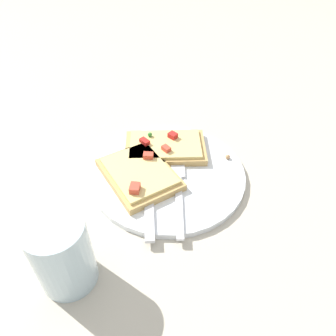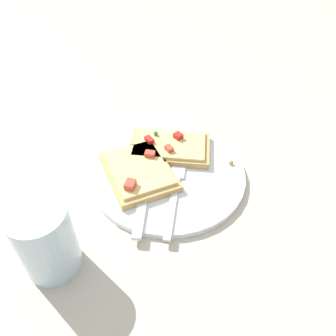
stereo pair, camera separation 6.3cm
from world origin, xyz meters
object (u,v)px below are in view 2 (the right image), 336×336
at_px(pizza_slice_main, 169,147).
at_px(drinking_glass, 46,241).
at_px(pizza_slice_corner, 139,171).
at_px(knife, 144,196).
at_px(fork, 176,184).
at_px(plate, 168,174).

xyz_separation_m(pizza_slice_main, drinking_glass, (-0.16, -0.27, 0.04)).
bearing_deg(drinking_glass, pizza_slice_corner, 60.72).
bearing_deg(drinking_glass, knife, 47.22).
distance_m(pizza_slice_main, pizza_slice_corner, 0.09).
xyz_separation_m(fork, pizza_slice_main, (-0.02, 0.10, 0.01)).
relative_size(fork, pizza_slice_main, 1.34).
bearing_deg(pizza_slice_main, drinking_glass, 61.82).
relative_size(knife, drinking_glass, 1.83).
relative_size(knife, pizza_slice_corner, 1.17).
relative_size(fork, drinking_glass, 1.89).
bearing_deg(knife, pizza_slice_main, -15.03).
xyz_separation_m(plate, drinking_glass, (-0.16, -0.20, 0.05)).
bearing_deg(drinking_glass, fork, 42.83).
height_order(knife, pizza_slice_corner, pizza_slice_corner).
height_order(pizza_slice_main, pizza_slice_corner, pizza_slice_corner).
bearing_deg(pizza_slice_corner, drinking_glass, -55.71).
height_order(fork, pizza_slice_corner, pizza_slice_corner).
xyz_separation_m(knife, pizza_slice_corner, (-0.02, 0.06, 0.01)).
bearing_deg(plate, knife, -120.28).
height_order(plate, pizza_slice_main, pizza_slice_main).
height_order(pizza_slice_corner, drinking_glass, drinking_glass).
relative_size(plate, pizza_slice_main, 1.76).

